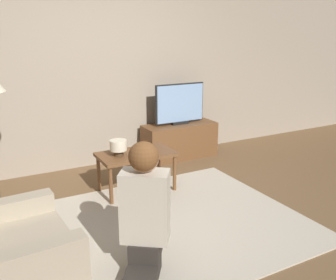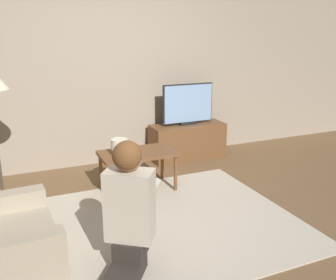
# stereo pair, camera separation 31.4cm
# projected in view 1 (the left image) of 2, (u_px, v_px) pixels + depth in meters

# --- Properties ---
(ground_plane) EXTENTS (10.00, 10.00, 0.00)m
(ground_plane) POSITION_uv_depth(u_px,v_px,m) (162.00, 226.00, 3.43)
(ground_plane) COLOR brown
(wall_back) EXTENTS (10.00, 0.06, 2.60)m
(wall_back) POSITION_uv_depth(u_px,v_px,m) (91.00, 66.00, 4.70)
(wall_back) COLOR tan
(wall_back) RESTS_ON ground_plane
(rug) EXTENTS (2.58, 2.02, 0.02)m
(rug) POSITION_uv_depth(u_px,v_px,m) (162.00, 226.00, 3.43)
(rug) COLOR beige
(rug) RESTS_ON ground_plane
(tv_stand) EXTENTS (1.04, 0.39, 0.49)m
(tv_stand) POSITION_uv_depth(u_px,v_px,m) (180.00, 141.00, 5.25)
(tv_stand) COLOR brown
(tv_stand) RESTS_ON ground_plane
(tv) EXTENTS (0.74, 0.08, 0.56)m
(tv) POSITION_uv_depth(u_px,v_px,m) (180.00, 104.00, 5.11)
(tv) COLOR black
(tv) RESTS_ON tv_stand
(coffee_table) EXTENTS (0.82, 0.46, 0.45)m
(coffee_table) POSITION_uv_depth(u_px,v_px,m) (136.00, 158.00, 4.07)
(coffee_table) COLOR brown
(coffee_table) RESTS_ON ground_plane
(armchair) EXTENTS (0.88, 0.93, 0.81)m
(armchair) POSITION_uv_depth(u_px,v_px,m) (1.00, 263.00, 2.45)
(armchair) COLOR #B7A88E
(armchair) RESTS_ON ground_plane
(person_kneeling) EXTENTS (0.64, 0.76, 1.00)m
(person_kneeling) POSITION_uv_depth(u_px,v_px,m) (145.00, 208.00, 2.64)
(person_kneeling) COLOR #332D28
(person_kneeling) RESTS_ON rug
(table_lamp) EXTENTS (0.18, 0.18, 0.17)m
(table_lamp) POSITION_uv_depth(u_px,v_px,m) (118.00, 146.00, 3.94)
(table_lamp) COLOR #4C3823
(table_lamp) RESTS_ON coffee_table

